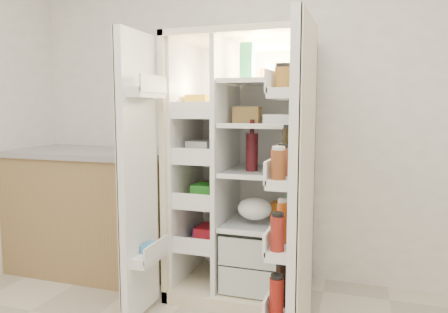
% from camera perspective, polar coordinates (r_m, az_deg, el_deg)
% --- Properties ---
extents(wall_back, '(4.00, 0.02, 2.70)m').
position_cam_1_polar(wall_back, '(3.28, 6.38, 7.23)').
color(wall_back, white).
rests_on(wall_back, floor).
extents(refrigerator, '(0.92, 0.70, 1.80)m').
position_cam_1_polar(refrigerator, '(3.02, 3.00, -4.27)').
color(refrigerator, beige).
rests_on(refrigerator, floor).
extents(freezer_door, '(0.15, 0.40, 1.72)m').
position_cam_1_polar(freezer_door, '(2.63, -11.40, -2.74)').
color(freezer_door, white).
rests_on(freezer_door, floor).
extents(fridge_door, '(0.17, 0.58, 1.72)m').
position_cam_1_polar(fridge_door, '(2.23, 9.93, -4.84)').
color(fridge_door, white).
rests_on(fridge_door, floor).
extents(kitchen_counter, '(1.35, 0.72, 0.98)m').
position_cam_1_polar(kitchen_counter, '(3.61, -17.06, -6.84)').
color(kitchen_counter, olive).
rests_on(kitchen_counter, floor).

